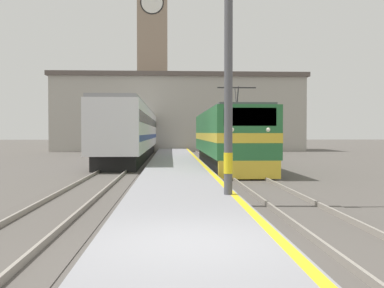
{
  "coord_description": "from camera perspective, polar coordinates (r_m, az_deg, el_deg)",
  "views": [
    {
      "loc": [
        -0.33,
        -7.23,
        2.13
      ],
      "look_at": [
        1.3,
        27.0,
        1.26
      ],
      "focal_mm": 42.0,
      "sensor_mm": 36.0,
      "label": 1
    }
  ],
  "objects": [
    {
      "name": "ground_plane",
      "position": [
        37.29,
        -2.22,
        -1.83
      ],
      "size": [
        200.0,
        200.0,
        0.0
      ],
      "primitive_type": "plane",
      "color": "#514C47"
    },
    {
      "name": "rail_track_far",
      "position": [
        32.44,
        -8.16,
        -2.28
      ],
      "size": [
        2.84,
        140.0,
        0.16
      ],
      "color": "#514C47",
      "rests_on": "ground"
    },
    {
      "name": "station_building",
      "position": [
        54.07,
        -1.71,
        3.95
      ],
      "size": [
        29.3,
        8.89,
        8.93
      ],
      "color": "#A8A399",
      "rests_on": "ground"
    },
    {
      "name": "catenary_mast",
      "position": [
        12.98,
        4.98,
        9.26
      ],
      "size": [
        2.13,
        0.26,
        7.12
      ],
      "color": "#4C4C51",
      "rests_on": "platform"
    },
    {
      "name": "rail_track_near",
      "position": [
        32.49,
        3.41,
        -2.26
      ],
      "size": [
        2.83,
        140.0,
        0.16
      ],
      "color": "#514C47",
      "rests_on": "ground"
    },
    {
      "name": "locomotive_train",
      "position": [
        27.7,
        4.47,
        0.81
      ],
      "size": [
        2.92,
        16.21,
        4.52
      ],
      "color": "black",
      "rests_on": "ground"
    },
    {
      "name": "platform",
      "position": [
        32.29,
        -2.14,
        -2.02
      ],
      "size": [
        3.24,
        140.0,
        0.36
      ],
      "color": "gray",
      "rests_on": "ground"
    },
    {
      "name": "clock_tower",
      "position": [
        63.76,
        -5.01,
        12.03
      ],
      "size": [
        5.06,
        5.06,
        26.02
      ],
      "color": "gray",
      "rests_on": "ground"
    },
    {
      "name": "passenger_train",
      "position": [
        46.73,
        -6.5,
        1.55
      ],
      "size": [
        2.92,
        47.44,
        4.14
      ],
      "color": "black",
      "rests_on": "ground"
    }
  ]
}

